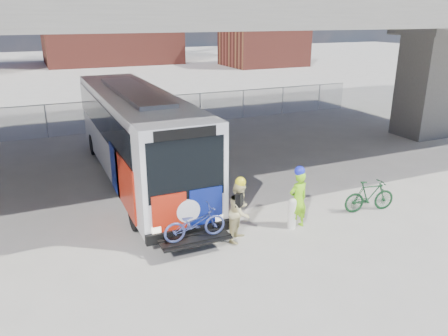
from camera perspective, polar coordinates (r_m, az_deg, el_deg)
ground at (r=15.75m, az=-0.84°, el=-4.48°), size 160.00×160.00×0.00m
bus at (r=17.68m, az=-11.44°, el=5.02°), size 2.67×12.90×3.69m
overpass at (r=18.17m, az=-6.27°, el=19.79°), size 40.00×16.00×7.95m
chainlink_fence at (r=26.34m, az=-11.37°, el=8.10°), size 30.00×0.06×30.00m
brick_buildings at (r=61.87m, az=-18.61°, el=17.42°), size 54.00×22.00×12.00m
bollard at (r=13.86m, az=8.90°, el=-5.71°), size 0.26×0.26×1.01m
cyclist_hivis at (r=13.78m, az=9.65°, el=-3.91°), size 0.72×0.52×2.04m
cyclist_tan at (r=12.86m, az=2.12°, el=-5.58°), size 1.11×1.10×1.99m
bike_parked at (r=15.65m, az=18.48°, el=-3.49°), size 1.91×0.83×1.11m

